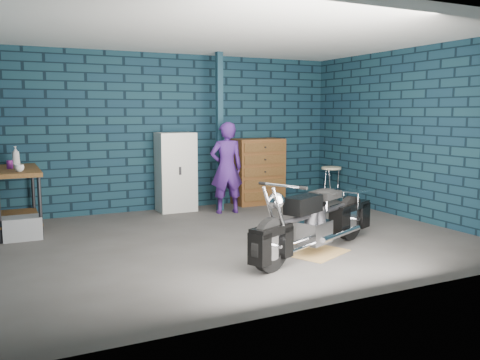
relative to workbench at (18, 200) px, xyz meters
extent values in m
plane|color=#474442|center=(2.68, -1.75, -0.46)|extent=(6.00, 6.00, 0.00)
cube|color=#102736|center=(2.68, 0.75, 0.90)|extent=(6.00, 0.02, 2.70)
cube|color=#102736|center=(5.68, -1.75, 0.90)|extent=(0.02, 5.00, 2.70)
cube|color=white|center=(2.68, -1.75, 2.25)|extent=(6.00, 5.00, 0.02)
cube|color=#132E3C|center=(3.23, 0.20, 0.90)|extent=(0.10, 0.10, 2.70)
cube|color=brown|center=(0.00, 0.00, 0.00)|extent=(0.60, 1.40, 0.91)
cube|color=olive|center=(3.20, -2.80, -0.45)|extent=(0.89, 0.80, 0.01)
imported|color=#3E1C6B|center=(3.24, -0.06, 0.31)|extent=(0.61, 0.45, 1.54)
cube|color=gray|center=(0.02, -0.50, -0.30)|extent=(0.49, 0.35, 0.30)
cube|color=beige|center=(2.53, 0.48, 0.22)|extent=(0.63, 0.45, 1.35)
cube|color=brown|center=(4.14, 0.48, 0.15)|extent=(0.91, 0.50, 1.21)
imported|color=#C2B893|center=(0.03, -0.45, 0.50)|extent=(0.14, 0.14, 0.10)
imported|color=#C2B893|center=(0.01, -0.16, 0.50)|extent=(0.11, 0.11, 0.08)
cylinder|color=#631967|center=(-0.07, 0.01, 0.51)|extent=(0.09, 0.09, 0.12)
imported|color=gray|center=(0.02, 0.40, 0.60)|extent=(0.14, 0.14, 0.29)
camera|label=1|loc=(-0.26, -7.78, 1.24)|focal=38.00mm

